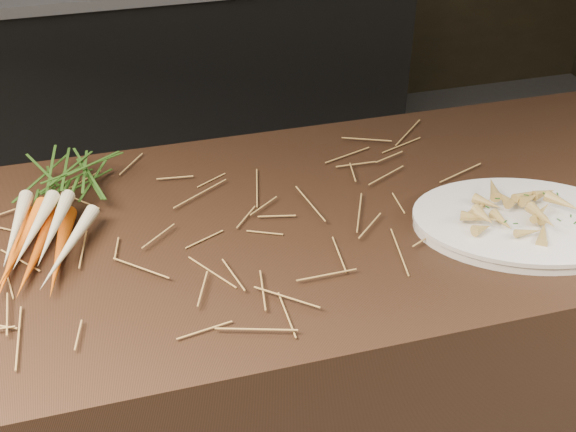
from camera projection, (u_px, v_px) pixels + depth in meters
name	position (u px, v px, depth m)	size (l,w,h in m)	color
main_counter	(187.00, 409.00, 1.54)	(2.40, 0.70, 0.90)	black
back_counter	(189.00, 67.00, 3.11)	(1.82, 0.62, 0.84)	black
straw_bedding	(166.00, 237.00, 1.28)	(1.40, 0.60, 0.02)	#AA7A41
root_veg_bunch	(53.00, 200.00, 1.32)	(0.22, 0.45, 0.08)	#CF5F13
serving_platter	(524.00, 224.00, 1.31)	(0.40, 0.27, 0.02)	white
roasted_veg_heap	(528.00, 210.00, 1.29)	(0.20, 0.14, 0.04)	#A68636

